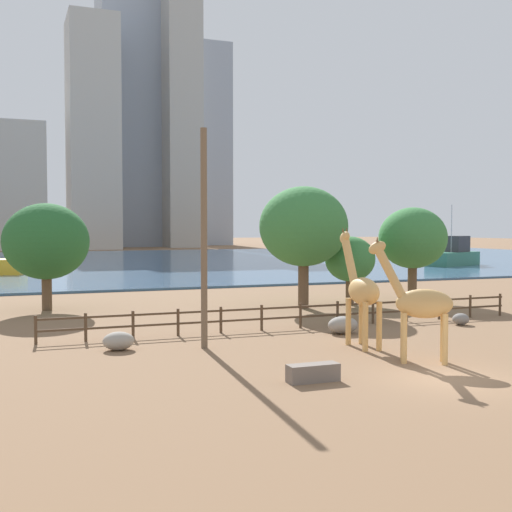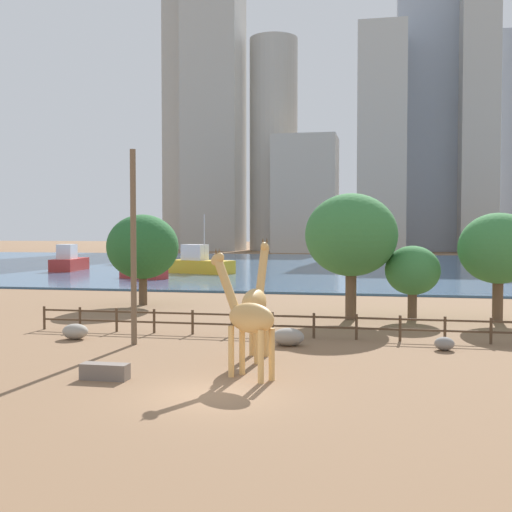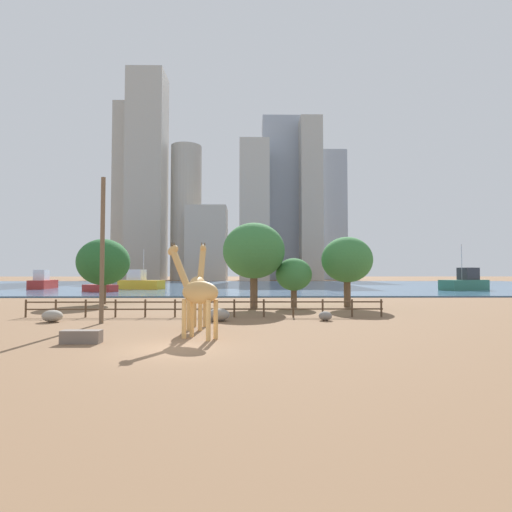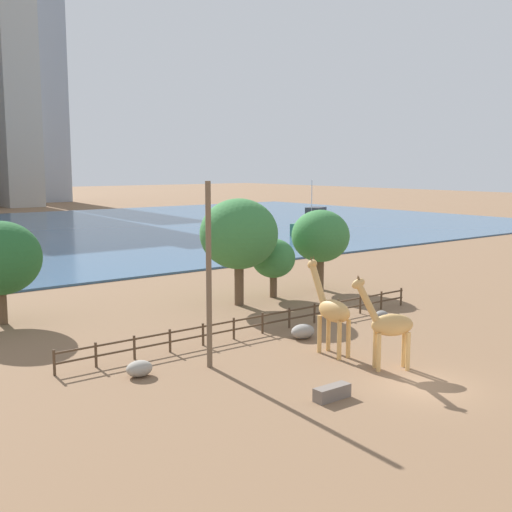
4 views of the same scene
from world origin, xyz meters
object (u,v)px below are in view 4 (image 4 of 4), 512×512
(giraffe_companion, at_px, (389,325))
(boulder_small, at_px, (139,369))
(boulder_near_fence, at_px, (382,315))
(tree_center_broad, at_px, (273,259))
(giraffe_tall, at_px, (332,310))
(boulder_by_pole, at_px, (303,331))
(tree_left_large, at_px, (321,236))
(feeding_trough, at_px, (332,393))
(utility_pole, at_px, (209,276))
(boat_sailboat, at_px, (313,225))
(tree_left_small, at_px, (239,234))

(giraffe_companion, xyz_separation_m, boulder_small, (-10.41, 6.66, -1.90))
(giraffe_companion, distance_m, boulder_near_fence, 10.76)
(tree_center_broad, bearing_deg, boulder_near_fence, -84.19)
(giraffe_tall, xyz_separation_m, boulder_by_pole, (0.94, 3.34, -2.03))
(giraffe_companion, relative_size, tree_left_large, 0.74)
(feeding_trough, distance_m, tree_left_large, 25.52)
(utility_pole, bearing_deg, boulder_by_pole, 8.84)
(boulder_near_fence, xyz_separation_m, feeding_trough, (-12.92, -8.47, -0.01))
(boulder_by_pole, xyz_separation_m, boulder_small, (-10.93, -0.29, -0.03))
(boulder_small, distance_m, boat_sailboat, 65.09)
(boulder_small, relative_size, tree_center_broad, 0.29)
(boulder_near_fence, height_order, tree_center_broad, tree_center_broad)
(giraffe_companion, xyz_separation_m, tree_left_large, (11.76, 17.36, 2.13))
(giraffe_tall, distance_m, boulder_by_pole, 4.02)
(tree_left_small, bearing_deg, tree_left_large, 4.28)
(utility_pole, height_order, boulder_small, utility_pole)
(giraffe_tall, relative_size, tree_center_broad, 1.13)
(boulder_near_fence, height_order, boat_sailboat, boat_sailboat)
(boulder_by_pole, height_order, tree_left_large, tree_left_large)
(boulder_by_pole, bearing_deg, boulder_small, -178.48)
(boulder_near_fence, distance_m, boat_sailboat, 52.00)
(tree_left_large, bearing_deg, giraffe_companion, -124.11)
(boulder_by_pole, distance_m, feeding_trough, 10.01)
(giraffe_companion, distance_m, boat_sailboat, 62.45)
(boulder_near_fence, height_order, tree_left_large, tree_left_large)
(giraffe_tall, height_order, boulder_small, giraffe_tall)
(boulder_by_pole, bearing_deg, giraffe_companion, -94.27)
(utility_pole, height_order, boat_sailboat, utility_pole)
(feeding_trough, xyz_separation_m, tree_left_large, (16.91, 18.66, 4.13))
(giraffe_companion, height_order, tree_center_broad, giraffe_companion)
(tree_center_broad, height_order, boat_sailboat, boat_sailboat)
(boulder_by_pole, height_order, tree_left_small, tree_left_small)
(tree_left_small, bearing_deg, boat_sailboat, 40.71)
(boulder_small, bearing_deg, boulder_by_pole, 1.52)
(boulder_near_fence, bearing_deg, giraffe_companion, -137.24)
(giraffe_tall, relative_size, boat_sailboat, 0.56)
(tree_center_broad, bearing_deg, utility_pole, -139.80)
(boulder_near_fence, bearing_deg, tree_center_broad, 95.81)
(giraffe_tall, relative_size, boulder_by_pole, 3.40)
(giraffe_tall, relative_size, feeding_trough, 2.89)
(feeding_trough, bearing_deg, giraffe_companion, 14.09)
(boulder_near_fence, height_order, tree_left_small, tree_left_small)
(tree_left_small, bearing_deg, boulder_near_fence, -63.38)
(giraffe_tall, xyz_separation_m, boat_sailboat, (40.06, 44.64, -0.95))
(giraffe_companion, xyz_separation_m, tree_left_small, (2.99, 16.71, 2.94))
(giraffe_tall, xyz_separation_m, tree_center_broad, (7.16, 13.69, 0.58))
(boulder_by_pole, bearing_deg, tree_left_small, 75.78)
(tree_left_large, height_order, tree_left_small, tree_left_small)
(giraffe_companion, distance_m, boulder_by_pole, 7.22)
(tree_left_large, height_order, tree_center_broad, tree_left_large)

